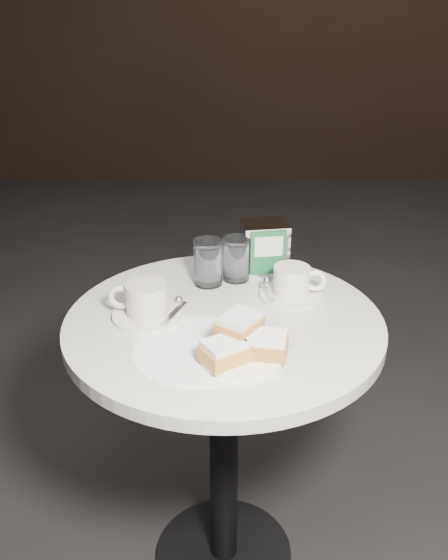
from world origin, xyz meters
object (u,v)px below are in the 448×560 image
Objects in this scene: cafe_table at (224,393)px; napkin_dispenser at (264,248)px; coffee_cup_right at (292,284)px; water_glass_left at (208,263)px; beignet_plate at (243,345)px; water_glass_right at (236,259)px; coffee_cup_left at (146,303)px.

cafe_table is 5.75× the size of napkin_dispenser.
napkin_dispenser is (0.10, 0.25, 0.26)m from cafe_table.
water_glass_left is at bearing 163.11° from coffee_cup_right.
coffee_cup_right is 1.40× the size of water_glass_left.
napkin_dispenser reaches higher than water_glass_left.
water_glass_right is (-0.01, 0.36, 0.02)m from beignet_plate.
water_glass_left is 0.07m from water_glass_right.
water_glass_left is (0.13, 0.17, 0.02)m from coffee_cup_left.
coffee_cup_right is (0.33, 0.10, -0.00)m from coffee_cup_left.
napkin_dispenser is (0.06, 0.40, 0.04)m from beignet_plate.
beignet_plate is 1.89× the size of water_glass_right.
coffee_cup_left is 1.60× the size of water_glass_right.
cafe_table is 0.30m from coffee_cup_right.
water_glass_right reaches higher than beignet_plate.
coffee_cup_left is at bearing -160.74° from coffee_cup_right.
beignet_plate is at bearing -88.76° from water_glass_right.
coffee_cup_left is 1.34× the size of napkin_dispenser.
napkin_dispenser is (0.27, 0.24, 0.03)m from coffee_cup_left.
coffee_cup_right is at bearing 65.21° from beignet_plate.
napkin_dispenser is at bearing 26.98° from water_glass_left.
coffee_cup_right is at bearing 33.60° from cafe_table.
water_glass_left reaches higher than cafe_table.
water_glass_left is at bearing -159.19° from water_glass_right.
water_glass_left reaches higher than beignet_plate.
water_glass_right is (0.07, 0.03, -0.00)m from water_glass_left.
water_glass_left reaches higher than coffee_cup_left.
beignet_plate is 1.30× the size of coffee_cup_right.
coffee_cup_right is at bearing -36.87° from water_glass_right.
coffee_cup_left is 0.34m from coffee_cup_right.
coffee_cup_left reaches higher than cafe_table.
coffee_cup_left is 0.36m from napkin_dispenser.
beignet_plate is 0.29m from coffee_cup_right.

